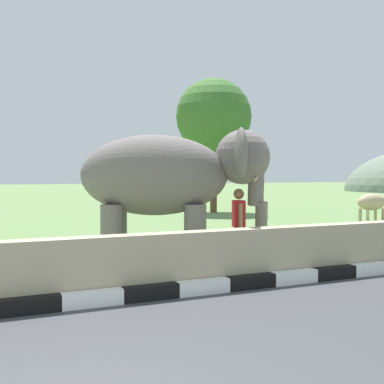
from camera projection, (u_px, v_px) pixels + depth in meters
barrier_parapet at (150, 265)px, 7.58m from camera, size 28.00×0.36×1.00m
elephant at (172, 177)px, 9.95m from camera, size 4.05×3.16×2.91m
person_handler at (239, 222)px, 10.21m from camera, size 0.36×0.63×1.66m
cow_near at (373, 203)px, 18.56m from camera, size 1.92×0.76×1.23m
tree_distant at (214, 117)px, 24.71m from camera, size 3.97×3.97×7.03m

